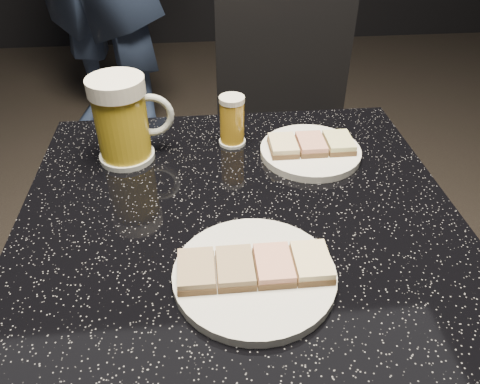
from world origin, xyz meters
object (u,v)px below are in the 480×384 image
at_px(table, 240,316).
at_px(beer_tumbler, 232,121).
at_px(beer_mug, 123,120).
at_px(plate_large, 254,275).
at_px(plate_small, 310,152).
at_px(chair, 286,130).

xyz_separation_m(table, beer_tumbler, (0.01, 0.23, 0.29)).
distance_m(table, beer_tumbler, 0.37).
bearing_deg(beer_tumbler, beer_mug, -170.25).
xyz_separation_m(plate_large, table, (-0.01, 0.13, -0.25)).
xyz_separation_m(plate_small, beer_tumbler, (-0.14, 0.06, 0.04)).
bearing_deg(plate_large, table, 92.94).
distance_m(plate_large, plate_small, 0.33).
bearing_deg(plate_small, chair, 83.29).
xyz_separation_m(plate_large, beer_mug, (-0.20, 0.32, 0.07)).
xyz_separation_m(beer_tumbler, chair, (0.21, 0.48, -0.30)).
bearing_deg(plate_large, beer_tumbler, 89.95).
relative_size(plate_small, chair, 0.21).
relative_size(plate_small, beer_mug, 1.19).
xyz_separation_m(plate_small, table, (-0.15, -0.17, -0.25)).
height_order(plate_large, chair, chair).
distance_m(plate_small, beer_mug, 0.35).
height_order(table, chair, chair).
bearing_deg(table, plate_large, -87.06).
relative_size(plate_large, beer_tumbler, 2.25).
distance_m(beer_mug, beer_tumbler, 0.20).
height_order(plate_large, plate_small, same).
relative_size(plate_large, plate_small, 1.17).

